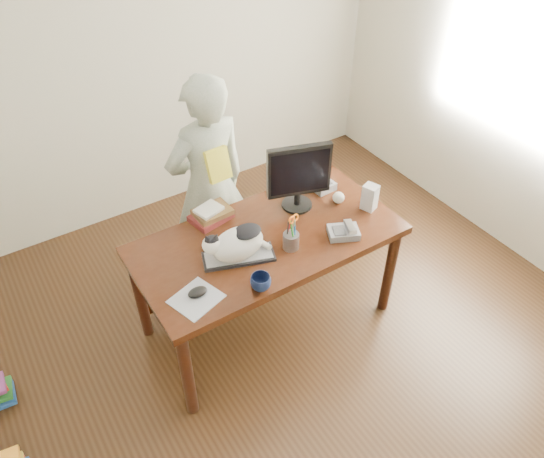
{
  "coord_description": "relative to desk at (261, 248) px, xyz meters",
  "views": [
    {
      "loc": [
        -1.26,
        -1.41,
        2.84
      ],
      "look_at": [
        0.0,
        0.55,
        0.85
      ],
      "focal_mm": 35.0,
      "sensor_mm": 36.0,
      "label": 1
    }
  ],
  "objects": [
    {
      "name": "room",
      "position": [
        0.0,
        -0.68,
        0.75
      ],
      "size": [
        4.5,
        4.5,
        4.5
      ],
      "color": "black",
      "rests_on": "ground"
    },
    {
      "name": "desk",
      "position": [
        0.0,
        0.0,
        0.0
      ],
      "size": [
        1.6,
        0.8,
        0.75
      ],
      "color": "black",
      "rests_on": "ground"
    },
    {
      "name": "keyboard",
      "position": [
        -0.23,
        -0.14,
        0.16
      ],
      "size": [
        0.44,
        0.28,
        0.02
      ],
      "rotation": [
        0.0,
        0.0,
        -0.34
      ],
      "color": "black",
      "rests_on": "desk"
    },
    {
      "name": "cat",
      "position": [
        -0.25,
        -0.14,
        0.27
      ],
      "size": [
        0.4,
        0.28,
        0.23
      ],
      "rotation": [
        0.0,
        0.0,
        -0.34
      ],
      "color": "white",
      "rests_on": "keyboard"
    },
    {
      "name": "monitor",
      "position": [
        0.32,
        0.06,
        0.4
      ],
      "size": [
        0.39,
        0.25,
        0.45
      ],
      "rotation": [
        0.0,
        0.0,
        -0.31
      ],
      "color": "black",
      "rests_on": "desk"
    },
    {
      "name": "pen_cup",
      "position": [
        0.07,
        -0.23,
        0.21
      ],
      "size": [
        0.11,
        0.11,
        0.24
      ],
      "rotation": [
        0.0,
        0.0,
        0.24
      ],
      "color": "gray",
      "rests_on": "desk"
    },
    {
      "name": "mousepad",
      "position": [
        -0.58,
        -0.29,
        0.15
      ],
      "size": [
        0.29,
        0.28,
        0.01
      ],
      "rotation": [
        0.0,
        0.0,
        0.31
      ],
      "color": "#B0B4BC",
      "rests_on": "desk"
    },
    {
      "name": "mouse",
      "position": [
        -0.56,
        -0.27,
        0.17
      ],
      "size": [
        0.12,
        0.1,
        0.04
      ],
      "rotation": [
        0.0,
        0.0,
        0.31
      ],
      "color": "black",
      "rests_on": "mousepad"
    },
    {
      "name": "coffee_mug",
      "position": [
        -0.25,
        -0.41,
        0.19
      ],
      "size": [
        0.16,
        0.16,
        0.09
      ],
      "primitive_type": "imported",
      "rotation": [
        0.0,
        0.0,
        0.69
      ],
      "color": "black",
      "rests_on": "desk"
    },
    {
      "name": "phone",
      "position": [
        0.4,
        -0.31,
        0.18
      ],
      "size": [
        0.22,
        0.2,
        0.08
      ],
      "rotation": [
        0.0,
        0.0,
        -0.45
      ],
      "color": "slate",
      "rests_on": "desk"
    },
    {
      "name": "speaker",
      "position": [
        0.69,
        -0.19,
        0.23
      ],
      "size": [
        0.1,
        0.11,
        0.17
      ],
      "rotation": [
        0.0,
        0.0,
        0.36
      ],
      "color": "#A9A9AC",
      "rests_on": "desk"
    },
    {
      "name": "baseball",
      "position": [
        0.57,
        -0.04,
        0.19
      ],
      "size": [
        0.08,
        0.08,
        0.08
      ],
      "rotation": [
        0.0,
        0.0,
        -0.32
      ],
      "color": "white",
      "rests_on": "desk"
    },
    {
      "name": "book_stack",
      "position": [
        -0.2,
        0.25,
        0.19
      ],
      "size": [
        0.27,
        0.22,
        0.09
      ],
      "rotation": [
        0.0,
        0.0,
        0.15
      ],
      "color": "#4A1413",
      "rests_on": "desk"
    },
    {
      "name": "calculator",
      "position": [
        0.57,
        0.16,
        0.17
      ],
      "size": [
        0.15,
        0.2,
        0.06
      ],
      "rotation": [
        0.0,
        0.0,
        0.06
      ],
      "color": "slate",
      "rests_on": "desk"
    },
    {
      "name": "person",
      "position": [
        -0.08,
        0.53,
        0.18
      ],
      "size": [
        0.59,
        0.41,
        1.57
      ],
      "primitive_type": "imported",
      "rotation": [
        0.0,
        0.0,
        3.2
      ],
      "color": "beige",
      "rests_on": "ground"
    },
    {
      "name": "held_book",
      "position": [
        -0.08,
        0.36,
        0.45
      ],
      "size": [
        0.15,
        0.1,
        0.21
      ],
      "rotation": [
        0.0,
        0.0,
        0.06
      ],
      "color": "yellow",
      "rests_on": "person"
    }
  ]
}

